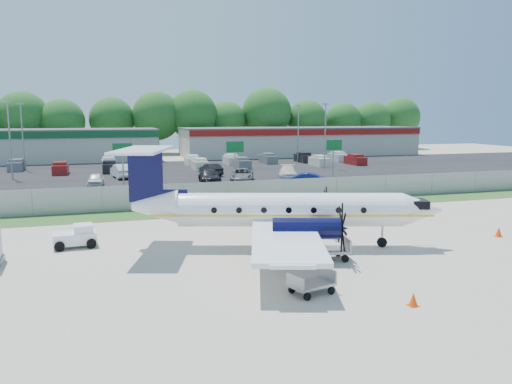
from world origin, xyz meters
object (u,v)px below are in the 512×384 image
object	(u,v)px
aircraft	(283,210)
pushback_tug	(77,236)
baggage_cart_near	(328,250)
baggage_cart_far	(312,284)

from	to	relation	value
aircraft	pushback_tug	world-z (taller)	aircraft
pushback_tug	baggage_cart_near	xyz separation A→B (m)	(12.57, -6.63, -0.08)
baggage_cart_near	baggage_cart_far	distance (m)	5.23
aircraft	baggage_cart_far	xyz separation A→B (m)	(-1.47, -7.44, -1.72)
baggage_cart_near	baggage_cart_far	world-z (taller)	baggage_cart_near
aircraft	baggage_cart_near	world-z (taller)	aircraft
baggage_cart_near	baggage_cart_far	xyz separation A→B (m)	(-2.82, -4.41, -0.08)
pushback_tug	aircraft	bearing A→B (deg)	-17.76
baggage_cart_near	baggage_cart_far	size ratio (longest dim) A/B	1.12
pushback_tug	baggage_cart_near	size ratio (longest dim) A/B	1.04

